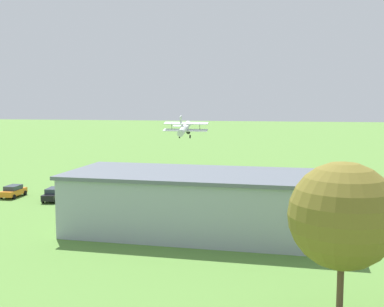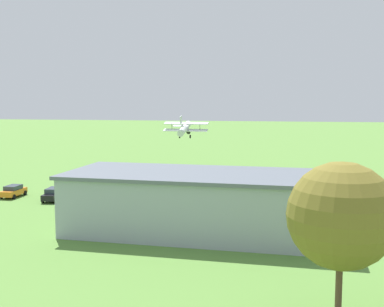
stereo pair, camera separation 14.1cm
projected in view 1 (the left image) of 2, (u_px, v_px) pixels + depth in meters
ground_plane at (229, 173)px, 86.91m from camera, size 400.00×400.00×0.00m
hangar at (201, 203)px, 48.41m from camera, size 26.83×12.64×5.99m
biplane at (185, 128)px, 86.37m from camera, size 8.02×7.25×4.16m
car_yellow at (316, 204)px, 58.04m from camera, size 2.17×4.32×1.58m
car_silver at (149, 194)px, 64.08m from camera, size 2.07×4.37×1.69m
car_red at (106, 195)px, 63.23m from camera, size 2.04×4.02×1.65m
car_black at (54, 194)px, 63.84m from camera, size 2.18×4.59×1.66m
car_orange at (13, 191)px, 66.10m from camera, size 2.10×4.17×1.59m
person_walking_on_apron at (176, 194)px, 64.03m from camera, size 0.54×0.54×1.61m
person_near_hangar_door at (290, 196)px, 62.75m from camera, size 0.47×0.47×1.63m
person_watching_takeoff at (268, 195)px, 63.44m from camera, size 0.54×0.54×1.63m
tree_behind_hangar_right at (343, 216)px, 28.47m from camera, size 6.32×6.32×9.62m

